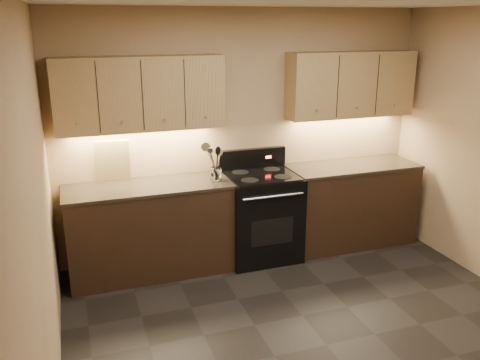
% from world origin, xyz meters
% --- Properties ---
extents(floor, '(4.00, 4.00, 0.00)m').
position_xyz_m(floor, '(0.00, 0.00, 0.00)').
color(floor, black).
rests_on(floor, ground).
extents(wall_back, '(4.00, 0.04, 2.60)m').
position_xyz_m(wall_back, '(0.00, 2.00, 1.30)').
color(wall_back, tan).
rests_on(wall_back, ground).
extents(wall_left, '(0.04, 4.00, 2.60)m').
position_xyz_m(wall_left, '(-2.00, 0.00, 1.30)').
color(wall_left, tan).
rests_on(wall_left, ground).
extents(counter_left, '(1.62, 0.62, 0.93)m').
position_xyz_m(counter_left, '(-1.10, 1.70, 0.47)').
color(counter_left, black).
rests_on(counter_left, ground).
extents(counter_right, '(1.46, 0.62, 0.93)m').
position_xyz_m(counter_right, '(1.18, 1.70, 0.47)').
color(counter_right, black).
rests_on(counter_right, ground).
extents(stove, '(0.76, 0.68, 1.14)m').
position_xyz_m(stove, '(0.08, 1.68, 0.48)').
color(stove, black).
rests_on(stove, ground).
extents(upper_cab_left, '(1.60, 0.30, 0.70)m').
position_xyz_m(upper_cab_left, '(-1.10, 1.85, 1.80)').
color(upper_cab_left, tan).
rests_on(upper_cab_left, wall_back).
extents(upper_cab_right, '(1.44, 0.30, 0.70)m').
position_xyz_m(upper_cab_right, '(1.18, 1.85, 1.80)').
color(upper_cab_right, tan).
rests_on(upper_cab_right, wall_back).
extents(outlet_plate, '(0.08, 0.01, 0.12)m').
position_xyz_m(outlet_plate, '(-1.30, 1.99, 1.12)').
color(outlet_plate, '#B2B5BA').
rests_on(outlet_plate, wall_back).
extents(utensil_crock, '(0.13, 0.13, 0.13)m').
position_xyz_m(utensil_crock, '(-0.42, 1.65, 0.99)').
color(utensil_crock, white).
rests_on(utensil_crock, counter_left).
extents(cutting_board, '(0.35, 0.13, 0.42)m').
position_xyz_m(cutting_board, '(-1.40, 1.95, 1.14)').
color(cutting_board, tan).
rests_on(cutting_board, counter_left).
extents(wooden_spoon, '(0.15, 0.12, 0.31)m').
position_xyz_m(wooden_spoon, '(-0.44, 1.65, 1.10)').
color(wooden_spoon, tan).
rests_on(wooden_spoon, utensil_crock).
extents(black_spoon, '(0.08, 0.09, 0.33)m').
position_xyz_m(black_spoon, '(-0.42, 1.66, 1.11)').
color(black_spoon, black).
rests_on(black_spoon, utensil_crock).
extents(black_turner, '(0.15, 0.17, 0.37)m').
position_xyz_m(black_turner, '(-0.42, 1.61, 1.12)').
color(black_turner, black).
rests_on(black_turner, utensil_crock).
extents(steel_spatula, '(0.18, 0.12, 0.36)m').
position_xyz_m(steel_spatula, '(-0.40, 1.66, 1.12)').
color(steel_spatula, silver).
rests_on(steel_spatula, utensil_crock).
extents(steel_skimmer, '(0.24, 0.12, 0.39)m').
position_xyz_m(steel_skimmer, '(-0.38, 1.62, 1.14)').
color(steel_skimmer, silver).
rests_on(steel_skimmer, utensil_crock).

